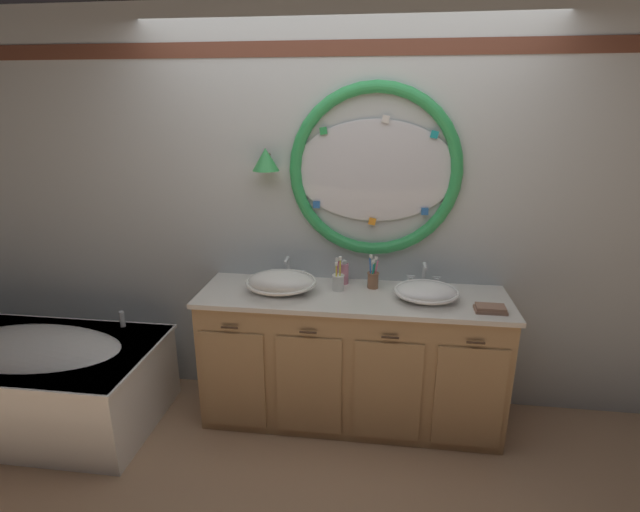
# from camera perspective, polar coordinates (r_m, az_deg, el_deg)

# --- Properties ---
(ground_plane) EXTENTS (14.00, 14.00, 0.00)m
(ground_plane) POSITION_cam_1_polar(r_m,az_deg,el_deg) (3.20, 1.15, -21.23)
(ground_plane) COLOR tan
(back_wall_assembly) EXTENTS (6.40, 0.26, 2.60)m
(back_wall_assembly) POSITION_cam_1_polar(r_m,az_deg,el_deg) (3.14, 2.75, 5.15)
(back_wall_assembly) COLOR silver
(back_wall_assembly) RESTS_ON ground_plane
(vanity_counter) EXTENTS (1.92, 0.59, 0.88)m
(vanity_counter) POSITION_cam_1_polar(r_m,az_deg,el_deg) (3.16, 3.73, -11.97)
(vanity_counter) COLOR tan
(vanity_counter) RESTS_ON ground_plane
(bathtub) EXTENTS (1.56, 0.87, 0.65)m
(bathtub) POSITION_cam_1_polar(r_m,az_deg,el_deg) (3.67, -30.74, -12.24)
(bathtub) COLOR white
(bathtub) RESTS_ON ground_plane
(sink_basin_left) EXTENTS (0.44, 0.44, 0.14)m
(sink_basin_left) POSITION_cam_1_polar(r_m,az_deg,el_deg) (2.98, -4.67, -3.12)
(sink_basin_left) COLOR white
(sink_basin_left) RESTS_ON vanity_counter
(sink_basin_right) EXTENTS (0.39, 0.39, 0.10)m
(sink_basin_right) POSITION_cam_1_polar(r_m,az_deg,el_deg) (2.94, 12.59, -4.17)
(sink_basin_right) COLOR white
(sink_basin_right) RESTS_ON vanity_counter
(faucet_set_left) EXTENTS (0.23, 0.13, 0.17)m
(faucet_set_left) POSITION_cam_1_polar(r_m,az_deg,el_deg) (3.18, -3.85, -1.81)
(faucet_set_left) COLOR silver
(faucet_set_left) RESTS_ON vanity_counter
(faucet_set_right) EXTENTS (0.22, 0.12, 0.17)m
(faucet_set_right) POSITION_cam_1_polar(r_m,az_deg,el_deg) (3.14, 12.29, -2.51)
(faucet_set_right) COLOR silver
(faucet_set_right) RESTS_ON vanity_counter
(toothbrush_holder_left) EXTENTS (0.08, 0.08, 0.23)m
(toothbrush_holder_left) POSITION_cam_1_polar(r_m,az_deg,el_deg) (3.01, 2.19, -3.02)
(toothbrush_holder_left) COLOR white
(toothbrush_holder_left) RESTS_ON vanity_counter
(toothbrush_holder_right) EXTENTS (0.08, 0.08, 0.23)m
(toothbrush_holder_right) POSITION_cam_1_polar(r_m,az_deg,el_deg) (3.06, 6.36, -2.70)
(toothbrush_holder_right) COLOR #996647
(toothbrush_holder_right) RESTS_ON vanity_counter
(soap_dispenser) EXTENTS (0.06, 0.07, 0.17)m
(soap_dispenser) POSITION_cam_1_polar(r_m,az_deg,el_deg) (3.12, 2.87, -2.03)
(soap_dispenser) COLOR pink
(soap_dispenser) RESTS_ON vanity_counter
(folded_hand_towel) EXTENTS (0.18, 0.10, 0.04)m
(folded_hand_towel) POSITION_cam_1_polar(r_m,az_deg,el_deg) (2.89, 19.71, -5.96)
(folded_hand_towel) COLOR #936B56
(folded_hand_towel) RESTS_ON vanity_counter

